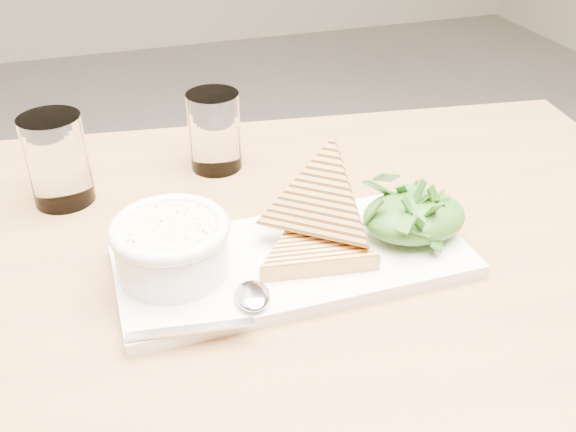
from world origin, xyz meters
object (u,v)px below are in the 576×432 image
object	(u,v)px
platter	(294,260)
soup_bowl	(172,252)
table_top	(212,301)
glass_far	(215,131)
glass_near	(57,160)

from	to	relation	value
platter	soup_bowl	world-z (taller)	soup_bowl
table_top	glass_far	xyz separation A→B (m)	(0.06, 0.25, 0.07)
glass_near	glass_far	distance (m)	0.20
platter	glass_far	bearing A→B (deg)	96.84
platter	glass_far	size ratio (longest dim) A/B	3.52
soup_bowl	table_top	bearing A→B (deg)	-30.12
glass_far	platter	bearing A→B (deg)	-83.16
table_top	glass_near	size ratio (longest dim) A/B	10.53
platter	soup_bowl	xyz separation A→B (m)	(-0.12, 0.01, 0.03)
soup_bowl	platter	bearing A→B (deg)	-5.54
soup_bowl	glass_near	bearing A→B (deg)	116.76
table_top	platter	distance (m)	0.10
soup_bowl	glass_near	distance (m)	0.23
table_top	glass_near	xyz separation A→B (m)	(-0.13, 0.22, 0.08)
platter	table_top	bearing A→B (deg)	-175.83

